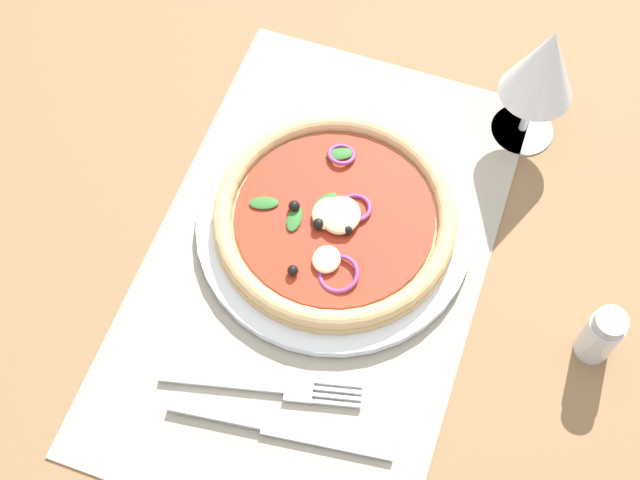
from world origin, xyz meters
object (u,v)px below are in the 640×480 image
knife (283,427)px  plate (335,225)px  pizza (335,217)px  fork (272,387)px  wine_glass (544,68)px  pepper_shaker (600,339)px

knife → plate: bearing=88.7°
pizza → fork: 17.19cm
wine_glass → pepper_shaker: 25.61cm
plate → wine_glass: 24.60cm
knife → pepper_shaker: bearing=26.1°
wine_glass → pepper_shaker: size_ratio=2.22×
fork → knife: (3.01, 2.15, 0.03)cm
knife → pepper_shaker: 28.70cm
fork → knife: knife is taller
knife → pepper_shaker: (-15.84, 23.79, 2.60)cm
pizza → knife: size_ratio=1.16×
plate → fork: bearing=0.1°
pepper_shaker → pizza: bearing=-99.3°
wine_glass → fork: bearing=-22.7°
pepper_shaker → wine_glass: bearing=-152.5°
pizza → fork: bearing=0.1°
plate → knife: size_ratio=1.33×
plate → fork: (17.11, 0.02, -0.31)cm
fork → wine_glass: size_ratio=1.20×
pizza → fork: pizza is taller
knife → fork: bearing=118.1°
pizza → pepper_shaker: pepper_shaker is taller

